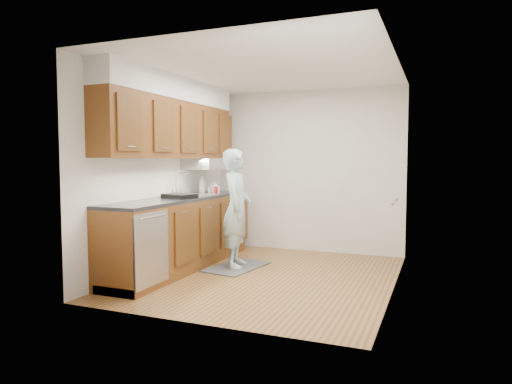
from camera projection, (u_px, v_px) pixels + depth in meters
floor at (267, 276)px, 5.60m from camera, size 3.50×3.50×0.00m
ceiling at (267, 70)px, 5.42m from camera, size 3.50×3.50×0.00m
wall_left at (162, 173)px, 6.07m from camera, size 0.02×3.50×2.50m
wall_right at (396, 176)px, 4.95m from camera, size 0.02×3.50×2.50m
wall_back at (306, 171)px, 7.13m from camera, size 3.00×0.02×2.50m
counter at (182, 231)px, 6.01m from camera, size 0.64×2.80×1.30m
upper_cabinets at (174, 120)px, 6.00m from camera, size 0.47×2.80×1.21m
closet_door at (397, 195)px, 5.25m from camera, size 0.02×1.22×2.05m
floor_mat at (237, 267)px, 6.06m from camera, size 0.69×1.00×0.02m
person at (237, 200)px, 6.00m from camera, size 0.57×0.71×1.76m
soap_bottle_a at (202, 184)px, 6.77m from camera, size 0.10×0.10×0.26m
soap_bottle_b at (216, 188)px, 6.58m from camera, size 0.09×0.09×0.17m
soap_bottle_c at (213, 186)px, 6.94m from camera, size 0.20×0.20×0.19m
soda_can at (216, 191)px, 6.40m from camera, size 0.06×0.06×0.11m
steel_can at (210, 191)px, 6.45m from camera, size 0.07×0.07×0.10m
dish_rack at (180, 196)px, 5.80m from camera, size 0.44×0.40×0.06m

